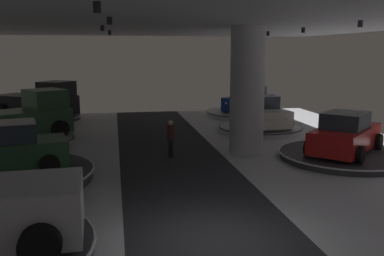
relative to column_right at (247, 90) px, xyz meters
name	(u,v)px	position (x,y,z in m)	size (l,w,h in m)	color
ground	(218,242)	(-3.41, -8.66, -2.77)	(24.00, 44.00, 0.06)	silver
column_right	(247,90)	(0.00, 0.00, 0.00)	(1.51, 1.51, 5.50)	silver
display_platform_mid_right	(344,155)	(3.63, -2.06, -2.59)	(5.39, 5.39, 0.28)	#333338
display_car_mid_right	(345,135)	(3.60, -2.09, -1.70)	(4.29, 4.19, 1.71)	red
display_platform_deep_right	(249,113)	(3.43, 10.25, -2.58)	(5.89, 5.89, 0.31)	silver
display_car_deep_right	(249,100)	(3.45, 10.27, -1.68)	(4.35, 4.12, 1.71)	navy
display_platform_mid_left	(5,176)	(-9.54, -2.84, -2.55)	(6.06, 6.06, 0.37)	#333338
display_car_mid_left	(4,150)	(-9.51, -2.83, -1.62)	(4.49, 2.91, 1.71)	#2D5638
display_platform_far_right	(260,129)	(2.23, 4.43, -2.58)	(4.62, 4.62, 0.30)	silver
display_car_far_right	(260,113)	(2.23, 4.47, -1.68)	(2.54, 4.36, 1.71)	silver
display_platform_far_left	(14,141)	(-10.61, 3.57, -2.61)	(5.68, 5.68, 0.24)	#B7B7BC
pickup_truck_far_left	(19,119)	(-10.34, 3.74, -1.57)	(5.60, 4.67, 2.30)	#2D5638
display_platform_deep_left	(37,117)	(-10.79, 11.06, -2.61)	(5.68, 5.68, 0.25)	#333338
pickup_truck_deep_left	(40,102)	(-10.52, 10.90, -1.57)	(5.62, 4.61, 2.30)	black
visitor_walking_near	(171,136)	(-3.45, -0.43, -1.84)	(0.32, 0.32, 1.59)	black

